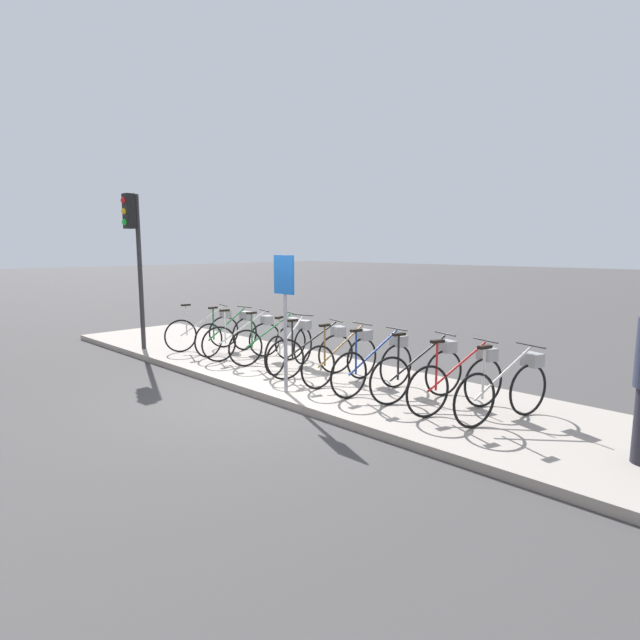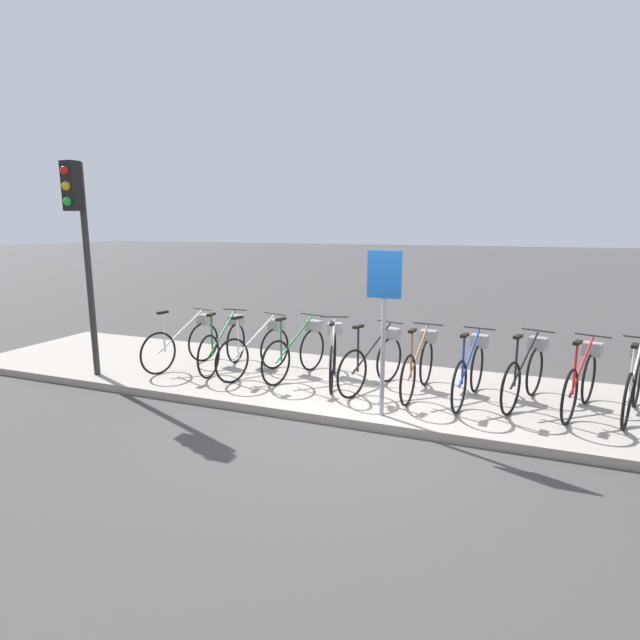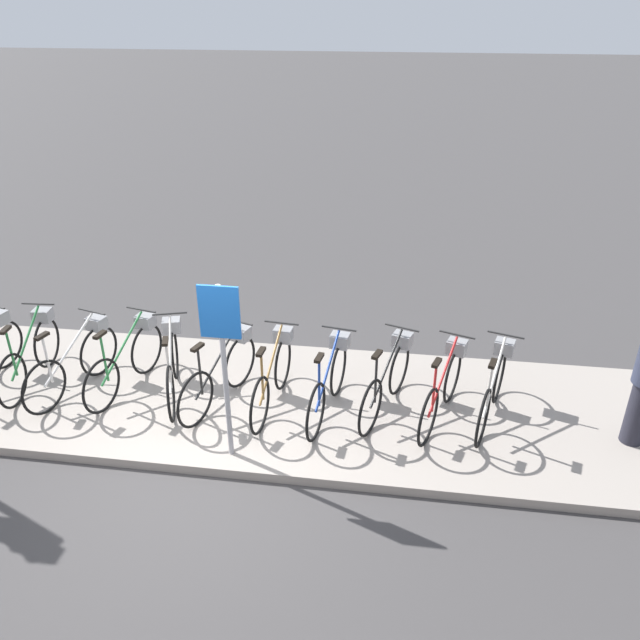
% 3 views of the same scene
% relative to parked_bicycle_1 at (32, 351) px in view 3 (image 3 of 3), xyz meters
% --- Properties ---
extents(ground_plane, '(120.00, 120.00, 0.00)m').
position_rel_parked_bicycle_1_xyz_m(ground_plane, '(2.73, -1.45, -0.58)').
color(ground_plane, '#423F3F').
extents(sidewalk, '(14.87, 2.90, 0.12)m').
position_rel_parked_bicycle_1_xyz_m(sidewalk, '(2.73, 0.00, -0.52)').
color(sidewalk, '#9E9389').
rests_on(sidewalk, ground_plane).
extents(parked_bicycle_1, '(0.46, 1.73, 1.06)m').
position_rel_parked_bicycle_1_xyz_m(parked_bicycle_1, '(0.00, 0.00, 0.00)').
color(parked_bicycle_1, black).
rests_on(parked_bicycle_1, sidewalk).
extents(parked_bicycle_2, '(0.61, 1.68, 1.06)m').
position_rel_parked_bicycle_1_xyz_m(parked_bicycle_2, '(0.70, -0.10, 0.00)').
color(parked_bicycle_2, black).
rests_on(parked_bicycle_2, sidewalk).
extents(parked_bicycle_3, '(0.53, 1.70, 1.06)m').
position_rel_parked_bicycle_1_xyz_m(parked_bicycle_3, '(1.37, 0.04, 0.00)').
color(parked_bicycle_3, black).
rests_on(parked_bicycle_3, sidewalk).
extents(parked_bicycle_4, '(0.64, 1.67, 1.06)m').
position_rel_parked_bicycle_1_xyz_m(parked_bicycle_4, '(2.01, -0.01, 0.00)').
color(parked_bicycle_4, black).
rests_on(parked_bicycle_4, sidewalk).
extents(parked_bicycle_5, '(0.67, 1.65, 1.06)m').
position_rel_parked_bicycle_1_xyz_m(parked_bicycle_5, '(2.72, -0.10, 0.00)').
color(parked_bicycle_5, black).
rests_on(parked_bicycle_5, sidewalk).
extents(parked_bicycle_6, '(0.46, 1.73, 1.06)m').
position_rel_parked_bicycle_1_xyz_m(parked_bicycle_6, '(3.40, -0.08, 0.00)').
color(parked_bicycle_6, black).
rests_on(parked_bicycle_6, sidewalk).
extents(parked_bicycle_7, '(0.46, 1.72, 1.06)m').
position_rel_parked_bicycle_1_xyz_m(parked_bicycle_7, '(4.13, -0.12, 0.00)').
color(parked_bicycle_7, black).
rests_on(parked_bicycle_7, sidewalk).
extents(parked_bicycle_8, '(0.67, 1.65, 1.06)m').
position_rel_parked_bicycle_1_xyz_m(parked_bicycle_8, '(4.87, 0.03, 0.00)').
color(parked_bicycle_8, black).
rests_on(parked_bicycle_8, sidewalk).
extents(parked_bicycle_9, '(0.68, 1.65, 1.06)m').
position_rel_parked_bicycle_1_xyz_m(parked_bicycle_9, '(5.56, -0.06, 0.00)').
color(parked_bicycle_9, black).
rests_on(parked_bicycle_9, sidewalk).
extents(parked_bicycle_10, '(0.64, 1.67, 1.06)m').
position_rel_parked_bicycle_1_xyz_m(parked_bicycle_10, '(6.18, 0.02, 0.00)').
color(parked_bicycle_10, black).
rests_on(parked_bicycle_10, sidewalk).
extents(sign_post, '(0.44, 0.07, 2.17)m').
position_rel_parked_bicycle_1_xyz_m(sign_post, '(3.10, -1.16, 1.02)').
color(sign_post, '#99999E').
rests_on(sign_post, sidewalk).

